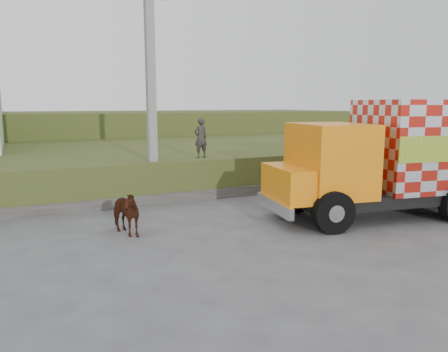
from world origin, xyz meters
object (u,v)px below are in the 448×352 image
pedestrian (201,138)px  cow (123,212)px  cargo_truck (409,157)px  utility_pole (151,89)px

pedestrian → cow: bearing=35.4°
cargo_truck → pedestrian: (-4.81, 5.69, 0.37)m
utility_pole → cargo_truck: 8.97m
cargo_truck → pedestrian: 7.46m
cow → pedestrian: bearing=28.3°
utility_pole → cargo_truck: bearing=-38.2°
utility_pole → pedestrian: size_ratio=5.18×
utility_pole → pedestrian: 2.72m
utility_pole → pedestrian: bearing=8.5°
cargo_truck → cow: bearing=178.9°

